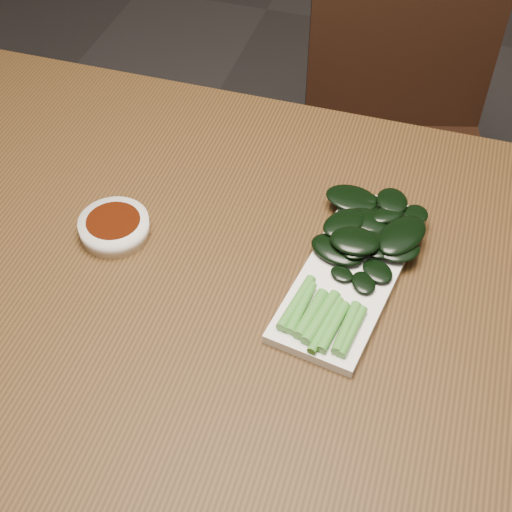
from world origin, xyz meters
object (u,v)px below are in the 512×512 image
object	(u,v)px
chair_far	(398,139)
gai_lan	(362,245)
table	(244,316)
sauce_bowl	(114,227)
serving_plate	(351,273)

from	to	relation	value
chair_far	gai_lan	size ratio (longest dim) A/B	2.94
table	sauce_bowl	bearing A→B (deg)	170.96
sauce_bowl	chair_far	bearing A→B (deg)	64.26
table	serving_plate	distance (m)	0.16
sauce_bowl	serving_plate	size ratio (longest dim) A/B	0.31
table	serving_plate	world-z (taller)	serving_plate
table	chair_far	size ratio (longest dim) A/B	1.57
chair_far	gai_lan	distance (m)	0.68
table	sauce_bowl	distance (m)	0.22
gai_lan	table	bearing A→B (deg)	-147.66
gai_lan	serving_plate	bearing A→B (deg)	-98.84
gai_lan	sauce_bowl	bearing A→B (deg)	-170.59
sauce_bowl	gai_lan	bearing A→B (deg)	9.41
table	sauce_bowl	size ratio (longest dim) A/B	14.53
sauce_bowl	table	bearing A→B (deg)	-9.04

